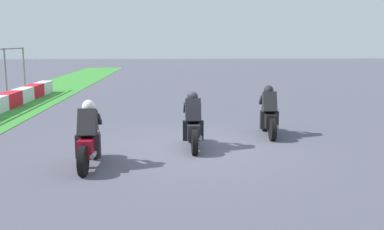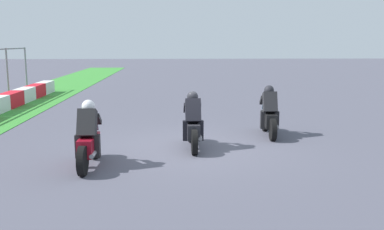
{
  "view_description": "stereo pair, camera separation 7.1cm",
  "coord_description": "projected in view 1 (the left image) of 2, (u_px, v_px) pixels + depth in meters",
  "views": [
    {
      "loc": [
        -11.38,
        0.56,
        2.8
      ],
      "look_at": [
        -0.1,
        0.04,
        0.9
      ],
      "focal_mm": 41.03,
      "sensor_mm": 36.0,
      "label": 1
    },
    {
      "loc": [
        -11.38,
        0.49,
        2.8
      ],
      "look_at": [
        -0.1,
        0.04,
        0.9
      ],
      "focal_mm": 41.03,
      "sensor_mm": 36.0,
      "label": 2
    }
  ],
  "objects": [
    {
      "name": "ground_plane",
      "position": [
        193.0,
        148.0,
        11.7
      ],
      "size": [
        120.0,
        120.0,
        0.0
      ],
      "primitive_type": "plane",
      "color": "#4D4D5B"
    },
    {
      "name": "rider_lane_a",
      "position": [
        269.0,
        115.0,
        13.1
      ],
      "size": [
        2.04,
        0.55,
        1.51
      ],
      "rotation": [
        0.0,
        0.0,
        -0.04
      ],
      "color": "black",
      "rests_on": "ground_plane"
    },
    {
      "name": "rider_lane_c",
      "position": [
        89.0,
        140.0,
        9.83
      ],
      "size": [
        2.04,
        0.54,
        1.51
      ],
      "rotation": [
        0.0,
        0.0,
        -0.01
      ],
      "color": "black",
      "rests_on": "ground_plane"
    },
    {
      "name": "rider_lane_b",
      "position": [
        193.0,
        125.0,
        11.55
      ],
      "size": [
        2.04,
        0.54,
        1.51
      ],
      "rotation": [
        0.0,
        0.0,
        0.02
      ],
      "color": "black",
      "rests_on": "ground_plane"
    }
  ]
}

